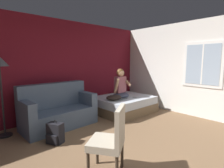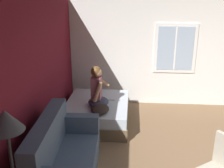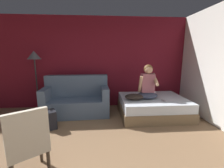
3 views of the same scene
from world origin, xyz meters
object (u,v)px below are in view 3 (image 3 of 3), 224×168
object	(u,v)px
person_seated	(148,85)
side_chair	(27,142)
couch	(77,100)
floor_lamp	(35,61)
bed	(152,106)
throw_pillow	(134,97)
backpack	(51,120)
cell_phone	(163,101)

from	to	relation	value
person_seated	side_chair	bearing A→B (deg)	-137.43
couch	side_chair	world-z (taller)	couch
couch	floor_lamp	bearing A→B (deg)	169.11
bed	couch	bearing A→B (deg)	173.20
person_seated	throw_pillow	distance (m)	0.47
person_seated	backpack	bearing A→B (deg)	-167.03
side_chair	throw_pillow	distance (m)	2.56
cell_phone	floor_lamp	world-z (taller)	floor_lamp
backpack	throw_pillow	world-z (taller)	throw_pillow
side_chair	floor_lamp	xyz separation A→B (m)	(-0.85, 2.44, 0.90)
side_chair	person_seated	world-z (taller)	person_seated
couch	throw_pillow	bearing A→B (deg)	-14.06
side_chair	person_seated	bearing A→B (deg)	42.57
couch	person_seated	bearing A→B (deg)	-8.40
couch	throw_pillow	world-z (taller)	couch
cell_phone	throw_pillow	bearing A→B (deg)	165.30
throw_pillow	person_seated	bearing A→B (deg)	15.53
side_chair	throw_pillow	world-z (taller)	side_chair
person_seated	cell_phone	world-z (taller)	person_seated
backpack	side_chair	bearing A→B (deg)	-82.54
bed	couch	distance (m)	2.05
side_chair	person_seated	xyz separation A→B (m)	(2.13, 1.96, 0.30)
bed	floor_lamp	world-z (taller)	floor_lamp
person_seated	throw_pillow	bearing A→B (deg)	-164.47
cell_phone	backpack	bearing A→B (deg)	-174.72
person_seated	cell_phone	distance (m)	0.55
couch	backpack	xyz separation A→B (m)	(-0.45, -0.81, -0.20)
floor_lamp	side_chair	bearing A→B (deg)	-70.91
couch	person_seated	size ratio (longest dim) A/B	1.98
backpack	cell_phone	size ratio (longest dim) A/B	3.18
backpack	cell_phone	distance (m)	2.67
throw_pillow	cell_phone	xyz separation A→B (m)	(0.69, -0.18, -0.07)
person_seated	floor_lamp	bearing A→B (deg)	170.67
person_seated	floor_lamp	xyz separation A→B (m)	(-2.97, 0.49, 0.59)
side_chair	throw_pillow	bearing A→B (deg)	46.41
couch	throw_pillow	distance (m)	1.56
person_seated	backpack	size ratio (longest dim) A/B	1.91
couch	backpack	distance (m)	0.95
bed	floor_lamp	distance (m)	3.39
bed	cell_phone	world-z (taller)	cell_phone
floor_lamp	couch	bearing A→B (deg)	-10.89
couch	backpack	world-z (taller)	couch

